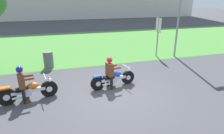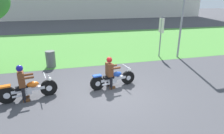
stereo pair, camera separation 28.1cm
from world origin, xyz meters
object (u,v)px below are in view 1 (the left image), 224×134
Objects in this scene: motorcycle_lead at (113,79)px; rider_follow at (22,81)px; motorcycle_follow at (29,91)px; sign_banner at (158,30)px; rider_lead at (110,70)px; trash_can at (48,60)px.

rider_follow reaches higher than motorcycle_lead.
sign_banner is (7.57, 3.97, 1.33)m from motorcycle_follow.
rider_lead reaches higher than motorcycle_follow.
rider_follow is (-3.56, -0.26, 0.44)m from motorcycle_lead.
motorcycle_follow is at bearing 173.69° from motorcycle_lead.
trash_can is at bearing 69.48° from motorcycle_follow.
sign_banner reaches higher than motorcycle_lead.
rider_lead is at bearing -6.30° from rider_follow.
trash_can is at bearing 116.69° from rider_lead.
rider_lead is 0.99× the size of rider_follow.
motorcycle_follow is at bearing -100.33° from trash_can.
motorcycle_lead is at bearing -0.87° from rider_lead.
rider_follow is at bearing 179.18° from motorcycle_follow.
trash_can is 0.35× the size of sign_banner.
motorcycle_lead is 0.80× the size of sign_banner.
motorcycle_lead is at bearing -138.12° from sign_banner.
motorcycle_lead is 2.25× the size of trash_can.
motorcycle_follow is 8.65m from sign_banner.
trash_can reaches higher than motorcycle_follow.
rider_lead reaches higher than trash_can.
rider_follow is 0.54× the size of sign_banner.
rider_follow reaches higher than motorcycle_follow.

